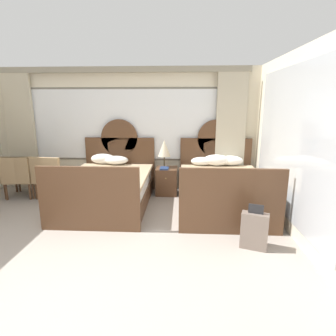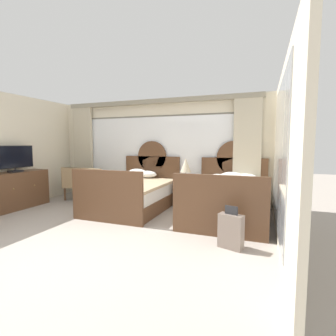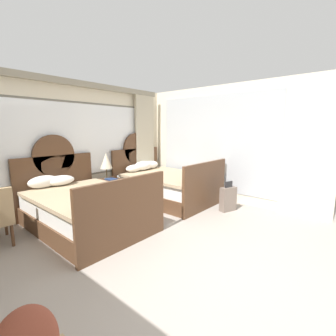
{
  "view_description": "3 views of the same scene",
  "coord_description": "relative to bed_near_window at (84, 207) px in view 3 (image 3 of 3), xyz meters",
  "views": [
    {
      "loc": [
        1.3,
        -2.27,
        1.93
      ],
      "look_at": [
        1.05,
        2.33,
        0.83
      ],
      "focal_mm": 29.17,
      "sensor_mm": 36.0,
      "label": 1
    },
    {
      "loc": [
        2.68,
        -2.51,
        1.52
      ],
      "look_at": [
        0.86,
        2.36,
        1.02
      ],
      "focal_mm": 27.19,
      "sensor_mm": 36.0,
      "label": 2
    },
    {
      "loc": [
        -2.15,
        -0.99,
        1.71
      ],
      "look_at": [
        1.29,
        1.97,
        0.95
      ],
      "focal_mm": 25.32,
      "sensor_mm": 36.0,
      "label": 3
    }
  ],
  "objects": [
    {
      "name": "ground_plane",
      "position": [
        0.11,
        -2.69,
        -0.36
      ],
      "size": [
        24.0,
        24.0,
        0.0
      ],
      "primitive_type": "plane",
      "color": "#9E9389"
    },
    {
      "name": "table_lamp_on_nightstand",
      "position": [
        1.02,
        0.78,
        0.63
      ],
      "size": [
        0.27,
        0.27,
        0.59
      ],
      "color": "brown",
      "rests_on": "nightstand_between_beds"
    },
    {
      "name": "suitcase_on_floor",
      "position": [
        2.39,
        -1.53,
        -0.1
      ],
      "size": [
        0.38,
        0.26,
        0.63
      ],
      "color": "#75665B",
      "rests_on": "ground_plane"
    },
    {
      "name": "bed_near_window",
      "position": [
        0.0,
        0.0,
        0.0
      ],
      "size": [
        1.56,
        2.22,
        1.59
      ],
      "color": "brown",
      "rests_on": "ground_plane"
    },
    {
      "name": "bed_near_mirror",
      "position": [
        2.15,
        0.01,
        0.01
      ],
      "size": [
        1.56,
        2.22,
        1.59
      ],
      "color": "brown",
      "rests_on": "ground_plane"
    },
    {
      "name": "wall_right_mirror",
      "position": [
        3.07,
        -1.06,
        0.99
      ],
      "size": [
        0.08,
        4.4,
        2.7
      ],
      "color": "beige",
      "rests_on": "ground_plane"
    },
    {
      "name": "wall_back_window",
      "position": [
        0.11,
        1.11,
        1.05
      ],
      "size": [
        5.86,
        0.22,
        2.7
      ],
      "color": "beige",
      "rests_on": "ground_plane"
    },
    {
      "name": "book_on_nightstand",
      "position": [
        1.03,
        0.62,
        0.23
      ],
      "size": [
        0.18,
        0.26,
        0.03
      ],
      "color": "navy",
      "rests_on": "nightstand_between_beds"
    },
    {
      "name": "nightstand_between_beds",
      "position": [
        1.07,
        0.71,
        -0.07
      ],
      "size": [
        0.45,
        0.48,
        0.58
      ],
      "color": "brown",
      "rests_on": "ground_plane"
    }
  ]
}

